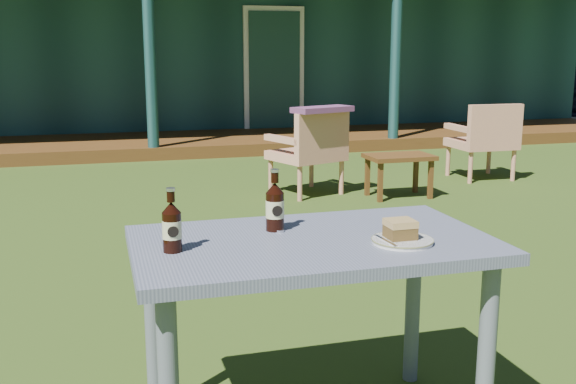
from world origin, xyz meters
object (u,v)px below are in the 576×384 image
object	(u,v)px
armchair_right	(486,137)
side_table	(399,161)
cake_slice	(400,229)
cola_bottle_near	(275,206)
plate	(402,241)
cafe_table	(312,267)
armchair_left	(311,148)
cola_bottle_far	(172,226)

from	to	relation	value
armchair_right	side_table	xyz separation A→B (m)	(-1.25, -0.55, -0.11)
armchair_right	side_table	size ratio (longest dim) A/B	1.34
cake_slice	cola_bottle_near	xyz separation A→B (m)	(-0.36, 0.26, 0.04)
plate	cola_bottle_near	bearing A→B (deg)	143.30
cafe_table	side_table	xyz separation A→B (m)	(2.00, 3.55, -0.28)
armchair_left	side_table	world-z (taller)	armchair_left
cola_bottle_far	armchair_left	distance (m)	4.26
cola_bottle_near	armchair_left	world-z (taller)	cola_bottle_near
cafe_table	plate	world-z (taller)	plate
armchair_right	cola_bottle_near	bearing A→B (deg)	-130.11
cola_bottle_near	side_table	world-z (taller)	cola_bottle_near
cafe_table	cake_slice	bearing A→B (deg)	-24.04
cake_slice	cola_bottle_far	distance (m)	0.74
cola_bottle_far	armchair_left	size ratio (longest dim) A/B	0.26
armchair_right	side_table	distance (m)	1.37
cola_bottle_near	cola_bottle_far	world-z (taller)	cola_bottle_near
armchair_left	side_table	distance (m)	0.82
cake_slice	side_table	world-z (taller)	cake_slice
armchair_left	armchair_right	world-z (taller)	armchair_right
cake_slice	cola_bottle_far	size ratio (longest dim) A/B	0.45
plate	armchair_left	distance (m)	4.13
side_table	cafe_table	bearing A→B (deg)	-119.39
cola_bottle_far	armchair_right	xyz separation A→B (m)	(3.72, 4.12, -0.35)
plate	armchair_right	size ratio (longest dim) A/B	0.25
cola_bottle_far	side_table	world-z (taller)	cola_bottle_far
armchair_left	cake_slice	bearing A→B (deg)	-103.84
armchair_left	armchair_right	xyz separation A→B (m)	(2.00, 0.24, 0.01)
plate	armchair_right	xyz separation A→B (m)	(2.98, 4.24, -0.27)
cake_slice	cola_bottle_near	size ratio (longest dim) A/B	0.42
cafe_table	armchair_right	size ratio (longest dim) A/B	1.49
plate	cake_slice	bearing A→B (deg)	106.48
cafe_table	armchair_left	size ratio (longest dim) A/B	1.51
cola_bottle_far	cake_slice	bearing A→B (deg)	-7.67
side_table	armchair_right	bearing A→B (deg)	23.97
cola_bottle_far	armchair_left	xyz separation A→B (m)	(1.72, 3.89, -0.35)
cola_bottle_near	armchair_left	xyz separation A→B (m)	(1.34, 3.73, -0.36)
plate	armchair_left	bearing A→B (deg)	76.25
cafe_table	side_table	world-z (taller)	cafe_table
cafe_table	armchair_left	xyz separation A→B (m)	(1.25, 3.87, -0.17)
armchair_left	armchair_right	size ratio (longest dim) A/B	0.99
plate	armchair_right	bearing A→B (deg)	54.88
cafe_table	cola_bottle_near	bearing A→B (deg)	123.77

